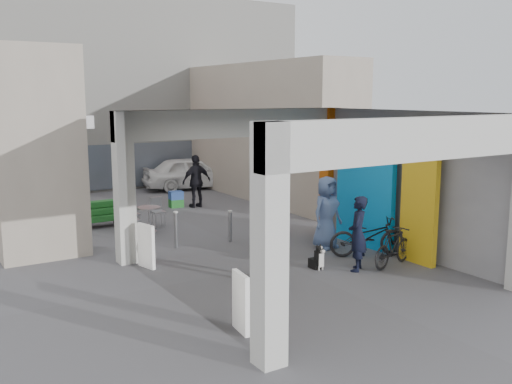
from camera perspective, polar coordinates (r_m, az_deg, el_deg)
ground at (r=13.28m, az=2.61°, el=-7.18°), size 90.00×90.00×0.00m
arcade_canopy at (r=12.48m, az=6.88°, el=2.48°), size 6.40×6.45×6.40m
far_building at (r=25.48m, az=-15.81°, el=9.64°), size 18.00×4.08×8.00m
plaza_bldg_left at (r=18.20m, az=-23.40°, el=4.63°), size 2.00×9.00×5.00m
plaza_bldg_right at (r=21.49m, az=1.12°, el=6.08°), size 2.00×9.00×5.00m
bollard_left at (r=14.61m, az=-8.01°, el=-3.80°), size 0.09×0.09×0.94m
bollard_center at (r=15.12m, az=-2.60°, el=-3.46°), size 0.09×0.09×0.83m
bollard_right at (r=15.92m, az=2.59°, el=-2.58°), size 0.09×0.09×0.95m
advert_board_near at (r=9.49m, az=-1.50°, el=-10.95°), size 0.16×0.56×1.00m
advert_board_far at (r=13.09m, az=-10.90°, el=-5.29°), size 0.21×0.55×1.00m
cafe_set at (r=16.76m, az=-11.30°, el=-2.73°), size 1.41×1.14×0.85m
produce_stand at (r=17.48m, az=-15.27°, el=-2.40°), size 1.12×0.61×0.74m
crate_stack at (r=19.95m, az=-8.00°, el=-0.72°), size 0.48×0.39×0.56m
border_collie at (r=12.89m, az=6.19°, el=-6.67°), size 0.22×0.42×0.59m
man_with_dog at (r=12.77m, az=10.13°, el=-4.12°), size 0.72×0.71×1.68m
man_back_turned at (r=11.83m, az=1.29°, el=-4.50°), size 0.94×0.74×1.90m
man_elderly at (r=14.51m, az=7.09°, el=-2.04°), size 0.99×0.73×1.84m
man_crates at (r=19.75m, az=-5.97°, el=1.07°), size 1.09×0.49×1.82m
bicycle_front at (r=14.02m, az=11.14°, el=-4.35°), size 1.98×1.40×0.99m
bicycle_rear at (r=13.35m, az=13.56°, el=-5.37°), size 1.54×0.76×0.89m
white_van at (r=23.77m, az=-6.50°, el=1.93°), size 4.13×2.17×1.34m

